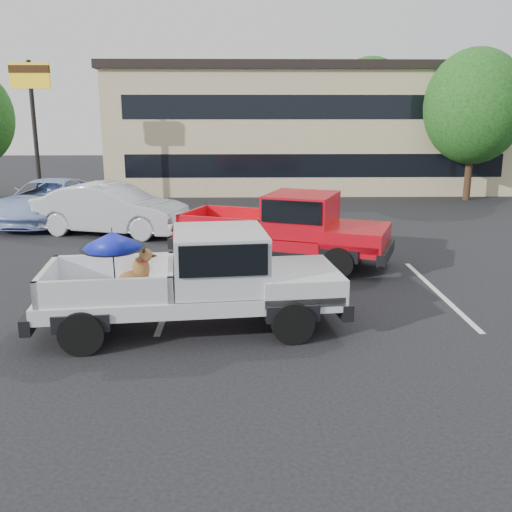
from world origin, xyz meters
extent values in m
plane|color=black|center=(0.00, 0.00, 0.00)|extent=(90.00, 90.00, 0.00)
cube|color=silver|center=(-3.00, 2.00, 0.00)|extent=(0.12, 5.00, 0.01)
cube|color=silver|center=(3.00, 2.00, 0.00)|extent=(0.12, 5.00, 0.01)
cube|color=tan|center=(2.00, 21.00, 3.00)|extent=(20.00, 8.00, 6.00)
cube|color=black|center=(2.00, 21.00, 6.10)|extent=(20.40, 8.40, 0.40)
cube|color=black|center=(2.00, 17.02, 1.50)|extent=(18.00, 0.08, 1.10)
cube|color=black|center=(2.00, 17.02, 4.20)|extent=(18.00, 0.08, 1.10)
cylinder|color=black|center=(-10.00, 14.00, 3.00)|extent=(0.18, 0.18, 6.00)
cube|color=yellow|center=(-10.00, 14.00, 5.40)|extent=(1.60, 0.18, 1.00)
cube|color=#381E0C|center=(-10.00, 14.00, 5.65)|extent=(1.60, 0.22, 0.30)
cylinder|color=#332114|center=(9.00, 16.00, 1.36)|extent=(0.32, 0.32, 2.73)
ellipsoid|color=#154212|center=(9.00, 16.00, 4.22)|extent=(4.46, 4.46, 5.13)
cylinder|color=#332114|center=(6.00, 24.00, 1.43)|extent=(0.32, 0.32, 2.86)
ellipsoid|color=#154212|center=(6.00, 24.00, 4.42)|extent=(4.68, 4.68, 5.38)
cylinder|color=black|center=(-4.13, -1.23, 0.38)|extent=(0.79, 0.36, 0.76)
cylinder|color=black|center=(-4.34, 0.60, 0.38)|extent=(0.79, 0.36, 0.76)
cylinder|color=black|center=(-0.55, -0.82, 0.38)|extent=(0.79, 0.36, 0.76)
cylinder|color=black|center=(-0.76, 1.00, 0.38)|extent=(0.79, 0.36, 0.76)
cube|color=white|center=(-2.39, -0.11, 0.67)|extent=(5.57, 2.51, 0.28)
cube|color=white|center=(-0.41, 0.12, 0.88)|extent=(1.71, 2.08, 0.46)
cube|color=black|center=(0.34, 0.20, 0.50)|extent=(0.42, 1.97, 0.30)
cube|color=black|center=(-5.13, -0.42, 0.50)|extent=(0.40, 1.97, 0.28)
cube|color=white|center=(-1.85, -0.05, 1.35)|extent=(1.85, 2.01, 1.05)
cube|color=black|center=(-1.85, -0.05, 1.55)|extent=(1.71, 2.10, 0.55)
cube|color=black|center=(-3.83, -0.27, 0.73)|extent=(2.49, 2.09, 0.10)
cube|color=white|center=(-3.93, 0.59, 1.03)|extent=(2.30, 0.36, 0.50)
cube|color=white|center=(-3.74, -1.13, 1.03)|extent=(2.30, 0.36, 0.50)
cube|color=white|center=(-4.93, -0.39, 1.03)|extent=(0.31, 1.84, 0.50)
cube|color=white|center=(-2.74, -0.15, 1.03)|extent=(0.31, 1.84, 0.50)
ellipsoid|color=brown|center=(-3.48, -0.05, 0.95)|extent=(0.55, 0.48, 0.34)
cylinder|color=brown|center=(-3.20, -0.11, 0.91)|extent=(0.07, 0.07, 0.25)
cylinder|color=brown|center=(-3.22, 0.06, 0.91)|extent=(0.07, 0.07, 0.25)
ellipsoid|color=brown|center=(-3.30, -0.03, 1.16)|extent=(0.35, 0.32, 0.46)
cylinder|color=red|center=(-3.28, -0.03, 1.31)|extent=(0.22, 0.22, 0.04)
sphere|color=brown|center=(-3.21, -0.02, 1.42)|extent=(0.24, 0.24, 0.24)
cone|color=black|center=(-3.07, -0.01, 1.40)|extent=(0.18, 0.14, 0.12)
cone|color=black|center=(-3.22, -0.09, 1.54)|extent=(0.08, 0.08, 0.13)
cone|color=black|center=(-3.24, 0.04, 1.54)|extent=(0.08, 0.08, 0.13)
cylinder|color=brown|center=(-3.67, -0.08, 0.84)|extent=(0.30, 0.05, 0.10)
cylinder|color=black|center=(-3.65, -0.68, 1.31)|extent=(0.02, 0.10, 1.05)
cone|color=#141FB3|center=(-3.65, -0.68, 1.85)|extent=(1.10, 1.12, 0.36)
cylinder|color=black|center=(-3.65, -0.68, 2.01)|extent=(0.02, 0.02, 0.10)
cylinder|color=black|center=(-3.65, -0.68, 1.72)|extent=(1.10, 1.10, 0.09)
cylinder|color=black|center=(-2.50, 4.53, 0.39)|extent=(0.83, 0.54, 0.77)
cylinder|color=black|center=(-1.83, 6.28, 0.39)|extent=(0.83, 0.54, 0.77)
cylinder|color=black|center=(0.92, 3.22, 0.39)|extent=(0.83, 0.54, 0.77)
cylinder|color=black|center=(1.59, 4.97, 0.39)|extent=(0.83, 0.54, 0.77)
cube|color=red|center=(-0.41, 4.73, 0.68)|extent=(5.83, 3.80, 0.29)
cube|color=red|center=(1.49, 4.00, 0.90)|extent=(2.13, 2.37, 0.47)
cube|color=black|center=(2.21, 3.72, 0.51)|extent=(0.91, 1.94, 0.31)
cube|color=black|center=(-3.02, 5.74, 0.51)|extent=(0.89, 1.93, 0.29)
cube|color=red|center=(0.12, 4.53, 1.38)|extent=(2.24, 2.35, 1.07)
cube|color=black|center=(0.12, 4.53, 1.58)|extent=(2.14, 2.39, 0.56)
cube|color=black|center=(-1.79, 5.26, 0.74)|extent=(2.86, 2.59, 0.10)
cube|color=red|center=(-1.47, 6.09, 1.05)|extent=(2.22, 0.94, 0.51)
cube|color=red|center=(-2.10, 4.44, 1.05)|extent=(2.22, 0.94, 0.51)
cube|color=red|center=(-2.83, 5.67, 1.05)|extent=(0.77, 1.79, 0.51)
cube|color=red|center=(-0.74, 4.86, 1.05)|extent=(0.77, 1.79, 0.51)
imported|color=silver|center=(-5.80, 8.60, 0.84)|extent=(5.42, 3.15, 1.69)
imported|color=#97AFE2|center=(-8.61, 10.86, 0.78)|extent=(3.19, 5.86, 1.56)
camera|label=1|loc=(-1.40, -10.23, 3.97)|focal=40.00mm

